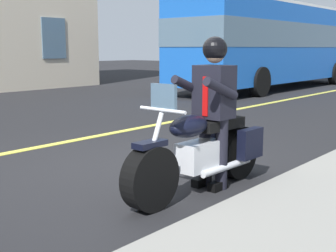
# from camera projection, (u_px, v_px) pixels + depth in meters

# --- Properties ---
(ground_plane) EXTENTS (80.00, 80.00, 0.00)m
(ground_plane) POSITION_uv_depth(u_px,v_px,m) (131.00, 166.00, 6.19)
(ground_plane) COLOR black
(lane_center_stripe) EXTENTS (60.00, 0.16, 0.01)m
(lane_center_stripe) POSITION_uv_depth(u_px,v_px,m) (46.00, 146.00, 7.47)
(lane_center_stripe) COLOR #E5DB4C
(lane_center_stripe) RESTS_ON ground_plane
(motorcycle_main) EXTENTS (2.21, 0.62, 1.26)m
(motorcycle_main) POSITION_uv_depth(u_px,v_px,m) (203.00, 152.00, 5.06)
(motorcycle_main) COLOR black
(motorcycle_main) RESTS_ON ground_plane
(rider_main) EXTENTS (0.63, 0.55, 1.74)m
(rider_main) POSITION_uv_depth(u_px,v_px,m) (213.00, 99.00, 5.10)
(rider_main) COLOR black
(rider_main) RESTS_ON ground_plane
(bus_far) EXTENTS (11.05, 2.70, 3.30)m
(bus_far) POSITION_uv_depth(u_px,v_px,m) (274.00, 41.00, 17.93)
(bus_far) COLOR blue
(bus_far) RESTS_ON ground_plane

